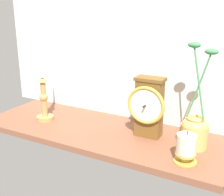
# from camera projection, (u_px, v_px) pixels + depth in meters

# --- Properties ---
(ground_plane) EXTENTS (1.00, 0.36, 0.02)m
(ground_plane) POSITION_uv_depth(u_px,v_px,m) (100.00, 132.00, 1.19)
(ground_plane) COLOR brown
(back_wall) EXTENTS (1.20, 0.02, 0.65)m
(back_wall) POSITION_uv_depth(u_px,v_px,m) (122.00, 43.00, 1.24)
(back_wall) COLOR silver
(back_wall) RESTS_ON ground_plane
(mantel_clock) EXTENTS (0.14, 0.09, 0.23)m
(mantel_clock) POSITION_uv_depth(u_px,v_px,m) (149.00, 107.00, 1.09)
(mantel_clock) COLOR brown
(mantel_clock) RESTS_ON ground_plane
(candlestick_tall_left) EXTENTS (0.07, 0.07, 0.40)m
(candlestick_tall_left) POSITION_uv_depth(u_px,v_px,m) (43.00, 88.00, 1.24)
(candlestick_tall_left) COLOR tan
(candlestick_tall_left) RESTS_ON ground_plane
(brass_vase_jar) EXTENTS (0.10, 0.10, 0.36)m
(brass_vase_jar) POSITION_uv_depth(u_px,v_px,m) (195.00, 128.00, 1.02)
(brass_vase_jar) COLOR #DAAC5A
(brass_vase_jar) RESTS_ON ground_plane
(pillar_candle_front) EXTENTS (0.07, 0.07, 0.11)m
(pillar_candle_front) POSITION_uv_depth(u_px,v_px,m) (186.00, 148.00, 0.93)
(pillar_candle_front) COLOR gold
(pillar_candle_front) RESTS_ON ground_plane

